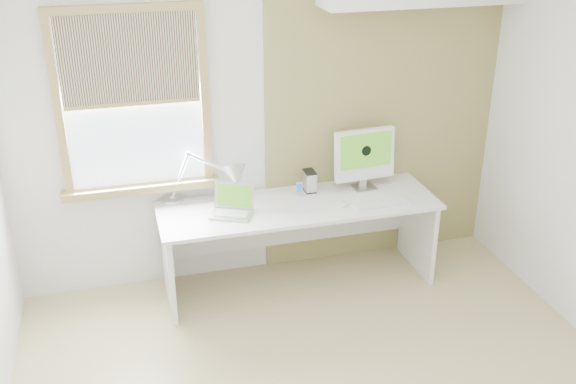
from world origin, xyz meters
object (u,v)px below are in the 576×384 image
object	(u,v)px
desk_lamp	(223,178)
laptop	(233,206)
desk	(296,222)
external_drive	(309,181)
imac	(364,156)

from	to	relation	value
desk_lamp	laptop	world-z (taller)	desk_lamp
desk	external_drive	world-z (taller)	external_drive
desk_lamp	imac	distance (m)	1.17
imac	desk_lamp	bearing A→B (deg)	-179.29
external_drive	imac	xyz separation A→B (m)	(0.45, -0.05, 0.19)
external_drive	desk	bearing A→B (deg)	-135.03
laptop	imac	xyz separation A→B (m)	(1.13, 0.18, 0.23)
desk_lamp	external_drive	distance (m)	0.73
desk	desk_lamp	distance (m)	0.71
desk	external_drive	bearing A→B (deg)	44.97
laptop	imac	distance (m)	1.17
desk	external_drive	distance (m)	0.36
laptop	desk_lamp	bearing A→B (deg)	102.07
desk	laptop	distance (m)	0.59
external_drive	imac	distance (m)	0.49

